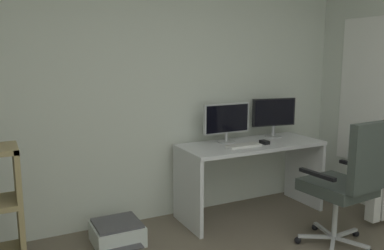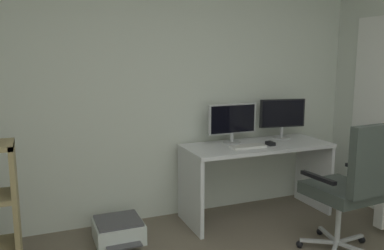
# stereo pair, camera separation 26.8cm
# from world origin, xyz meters

# --- Properties ---
(wall_back) EXTENTS (4.48, 0.10, 2.79)m
(wall_back) POSITION_xyz_m (0.00, 2.72, 1.39)
(wall_back) COLOR silver
(wall_back) RESTS_ON ground
(desk) EXTENTS (1.45, 0.60, 0.74)m
(desk) POSITION_xyz_m (0.98, 2.31, 0.55)
(desk) COLOR silver
(desk) RESTS_ON ground
(monitor_main) EXTENTS (0.52, 0.18, 0.39)m
(monitor_main) POSITION_xyz_m (0.78, 2.45, 0.97)
(monitor_main) COLOR #B2B5B7
(monitor_main) RESTS_ON desk
(monitor_secondary) EXTENTS (0.49, 0.18, 0.41)m
(monitor_secondary) POSITION_xyz_m (1.37, 2.45, 0.99)
(monitor_secondary) COLOR #B2B5B7
(monitor_secondary) RESTS_ON desk
(keyboard) EXTENTS (0.34, 0.13, 0.02)m
(keyboard) POSITION_xyz_m (0.82, 2.21, 0.75)
(keyboard) COLOR silver
(keyboard) RESTS_ON desk
(computer_mouse) EXTENTS (0.06, 0.10, 0.03)m
(computer_mouse) POSITION_xyz_m (1.08, 2.22, 0.76)
(computer_mouse) COLOR black
(computer_mouse) RESTS_ON desk
(office_chair) EXTENTS (0.62, 0.65, 1.11)m
(office_chair) POSITION_xyz_m (1.24, 1.31, 0.61)
(office_chair) COLOR #B7BABC
(office_chair) RESTS_ON ground
(printer) EXTENTS (0.41, 0.48, 0.19)m
(printer) POSITION_xyz_m (-0.41, 2.28, 0.10)
(printer) COLOR white
(printer) RESTS_ON ground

